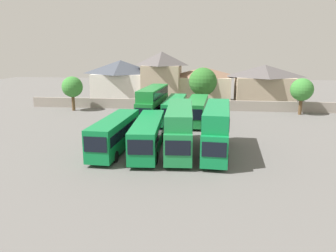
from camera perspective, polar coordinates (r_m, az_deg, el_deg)
ground at (r=51.57m, az=1.98°, el=1.50°), size 140.00×140.00×0.00m
depot_boundary_wall at (r=58.14m, az=2.57°, el=3.74°), size 56.00×0.50×1.80m
bus_1 at (r=34.63m, az=-9.27°, el=-1.13°), size 2.84×11.24×3.50m
bus_2 at (r=34.08m, az=-3.51°, el=-1.34°), size 3.28×11.97×3.36m
bus_3 at (r=33.79m, az=2.03°, el=-0.09°), size 3.25×11.84×4.79m
bus_4 at (r=33.34m, az=8.51°, el=-0.26°), size 3.06×11.08×4.96m
bus_5 at (r=48.33m, az=-2.65°, el=4.14°), size 3.21×11.53×5.07m
bus_6 at (r=48.41m, az=1.20°, el=3.09°), size 2.72×11.47×3.43m
bus_7 at (r=47.77m, az=5.12°, el=2.94°), size 3.13×11.41×3.48m
house_terrace_left at (r=69.38m, az=-8.23°, el=7.96°), size 11.54×7.84×8.35m
house_terrace_centre at (r=66.61m, az=-1.08°, el=8.64°), size 7.76×7.84×10.10m
house_terrace_right at (r=67.06m, az=6.33°, el=7.25°), size 10.97×6.81×7.03m
house_terrace_far_right at (r=67.08m, az=16.46°, el=7.06°), size 11.45×8.01×7.62m
tree_left_of_lot at (r=57.64m, az=22.38°, el=5.88°), size 3.67×3.67×5.97m
tree_behind_wall at (r=59.96m, az=6.12°, el=7.70°), size 5.09×5.09×7.33m
tree_right_of_lot at (r=59.30m, az=-16.40°, el=6.55°), size 3.59×3.59×5.97m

